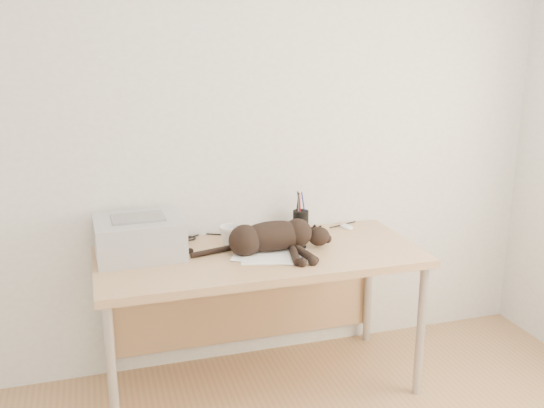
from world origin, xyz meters
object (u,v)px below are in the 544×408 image
object	(u,v)px
mug	(229,235)
desk	(256,272)
printer	(139,237)
mouse	(347,225)
cat	(270,238)
pen_cup	(301,221)

from	to	relation	value
mug	desk	bearing A→B (deg)	-38.53
printer	mug	world-z (taller)	printer
printer	mug	bearing A→B (deg)	4.13
printer	mouse	xyz separation A→B (m)	(1.15, 0.11, -0.08)
cat	mug	xyz separation A→B (m)	(-0.17, 0.17, -0.02)
printer	pen_cup	xyz separation A→B (m)	(0.88, 0.12, -0.03)
desk	pen_cup	world-z (taller)	pen_cup
printer	cat	bearing A→B (deg)	-12.62
printer	pen_cup	size ratio (longest dim) A/B	1.93
mug	mouse	xyz separation A→B (m)	(0.69, 0.08, -0.03)
printer	cat	distance (m)	0.64
desk	cat	xyz separation A→B (m)	(0.05, -0.08, 0.20)
mug	pen_cup	world-z (taller)	pen_cup
printer	mouse	size ratio (longest dim) A/B	4.36
desk	printer	xyz separation A→B (m)	(-0.57, 0.06, 0.23)
desk	pen_cup	xyz separation A→B (m)	(0.31, 0.18, 0.19)
pen_cup	mug	bearing A→B (deg)	-167.91
pen_cup	cat	bearing A→B (deg)	-134.24
mug	mouse	distance (m)	0.70
desk	mouse	xyz separation A→B (m)	(0.58, 0.17, 0.15)
desk	cat	distance (m)	0.23
printer	mouse	distance (m)	1.16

